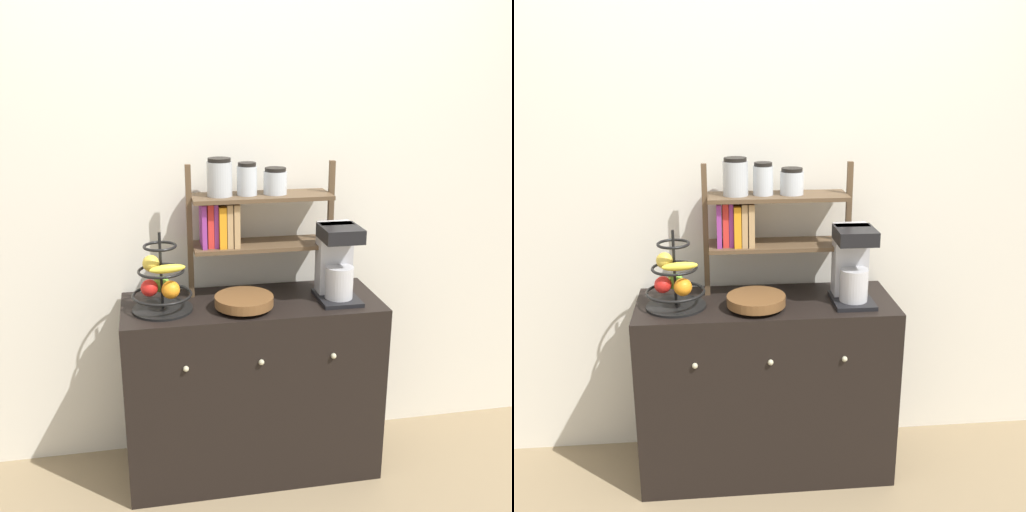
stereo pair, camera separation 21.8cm
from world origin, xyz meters
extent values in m
plane|color=#847051|center=(0.00, 0.00, 0.00)|extent=(12.00, 12.00, 0.00)
cube|color=silver|center=(0.00, 0.48, 1.30)|extent=(7.00, 0.05, 2.60)
cube|color=black|center=(0.00, 0.22, 0.42)|extent=(1.13, 0.44, 0.83)
sphere|color=#B2AD8C|center=(-0.31, -0.01, 0.65)|extent=(0.02, 0.02, 0.02)
sphere|color=#B2AD8C|center=(0.00, -0.01, 0.65)|extent=(0.02, 0.02, 0.02)
sphere|color=#B2AD8C|center=(0.31, -0.01, 0.65)|extent=(0.02, 0.02, 0.02)
cube|color=black|center=(0.37, 0.17, 0.84)|extent=(0.17, 0.23, 0.02)
cube|color=#B7B7BC|center=(0.37, 0.23, 1.01)|extent=(0.15, 0.09, 0.32)
cylinder|color=#B7B7BC|center=(0.37, 0.15, 0.92)|extent=(0.12, 0.12, 0.14)
cube|color=black|center=(0.37, 0.16, 1.14)|extent=(0.17, 0.18, 0.06)
cylinder|color=black|center=(-0.39, 0.19, 0.84)|extent=(0.26, 0.26, 0.01)
cylinder|color=black|center=(-0.39, 0.19, 1.01)|extent=(0.01, 0.01, 0.33)
torus|color=black|center=(-0.39, 0.19, 0.90)|extent=(0.25, 0.25, 0.01)
torus|color=black|center=(-0.39, 0.19, 1.01)|extent=(0.20, 0.20, 0.01)
torus|color=black|center=(-0.39, 0.19, 1.12)|extent=(0.14, 0.14, 0.01)
sphere|color=red|center=(-0.44, 0.18, 0.94)|extent=(0.07, 0.07, 0.07)
sphere|color=#6BAD33|center=(-0.39, 0.22, 0.94)|extent=(0.07, 0.07, 0.07)
sphere|color=orange|center=(-0.35, 0.14, 0.94)|extent=(0.08, 0.08, 0.08)
ellipsoid|color=yellow|center=(-0.36, 0.14, 1.03)|extent=(0.15, 0.06, 0.04)
sphere|color=gold|center=(-0.43, 0.19, 1.05)|extent=(0.07, 0.07, 0.07)
cylinder|color=brown|center=(-0.05, 0.14, 0.84)|extent=(0.14, 0.14, 0.02)
cylinder|color=brown|center=(-0.05, 0.14, 0.87)|extent=(0.25, 0.25, 0.04)
cube|color=brown|center=(-0.25, 0.33, 1.13)|extent=(0.02, 0.02, 0.59)
cube|color=brown|center=(0.38, 0.33, 1.13)|extent=(0.02, 0.02, 0.59)
cube|color=brown|center=(0.06, 0.33, 1.06)|extent=(0.61, 0.20, 0.02)
cube|color=brown|center=(0.06, 0.33, 1.28)|extent=(0.61, 0.20, 0.02)
cube|color=#8C338C|center=(-0.19, 0.33, 1.16)|extent=(0.02, 0.14, 0.19)
cube|color=red|center=(-0.17, 0.33, 1.16)|extent=(0.03, 0.12, 0.19)
cube|color=#8C338C|center=(-0.14, 0.33, 1.16)|extent=(0.02, 0.12, 0.19)
cube|color=orange|center=(-0.12, 0.33, 1.16)|extent=(0.03, 0.15, 0.18)
cube|color=tan|center=(-0.08, 0.33, 1.16)|extent=(0.03, 0.15, 0.19)
cube|color=tan|center=(-0.06, 0.33, 1.16)|extent=(0.03, 0.16, 0.19)
cylinder|color=#ADB2B7|center=(-0.12, 0.33, 1.36)|extent=(0.11, 0.11, 0.15)
cylinder|color=black|center=(-0.12, 0.33, 1.44)|extent=(0.10, 0.10, 0.02)
cylinder|color=silver|center=(0.00, 0.33, 1.35)|extent=(0.09, 0.09, 0.12)
cylinder|color=black|center=(0.00, 0.33, 1.42)|extent=(0.08, 0.08, 0.02)
cylinder|color=silver|center=(0.13, 0.33, 1.34)|extent=(0.10, 0.10, 0.10)
cylinder|color=black|center=(0.13, 0.33, 1.40)|extent=(0.09, 0.09, 0.02)
camera|label=1|loc=(-0.44, -2.20, 1.79)|focal=42.00mm
camera|label=2|loc=(-0.22, -2.23, 1.79)|focal=42.00mm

